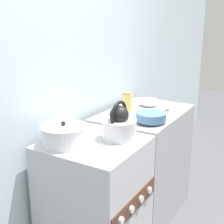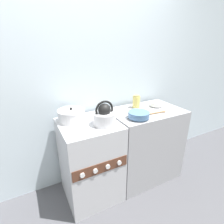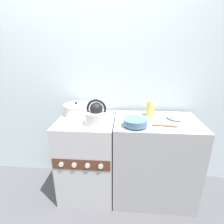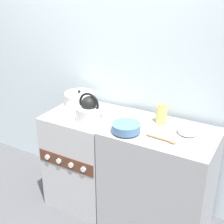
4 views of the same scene
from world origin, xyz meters
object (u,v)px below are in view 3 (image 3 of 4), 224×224
at_px(enamel_bowl, 135,122).
at_px(storage_jar, 150,109).
at_px(small_ceramic_bowl, 176,116).
at_px(stove, 88,157).
at_px(cooking_pot, 76,109).
at_px(kettle, 97,115).

bearing_deg(enamel_bowl, storage_jar, 59.56).
bearing_deg(storage_jar, small_ceramic_bowl, -19.21).
height_order(small_ceramic_bowl, storage_jar, storage_jar).
bearing_deg(stove, cooking_pot, 135.25).
xyz_separation_m(kettle, enamel_bowl, (0.36, -0.06, -0.03)).
xyz_separation_m(cooking_pot, storage_jar, (0.79, -0.00, 0.03)).
bearing_deg(stove, enamel_bowl, -17.93).
distance_m(cooking_pot, storage_jar, 0.79).
bearing_deg(stove, kettle, -38.02).
bearing_deg(storage_jar, cooking_pot, 179.91).
relative_size(cooking_pot, small_ceramic_bowl, 1.93).
relative_size(cooking_pot, enamel_bowl, 1.24).
xyz_separation_m(enamel_bowl, small_ceramic_bowl, (0.41, 0.20, -0.01)).
distance_m(stove, cooking_pot, 0.54).
distance_m(stove, small_ceramic_bowl, 1.02).
relative_size(enamel_bowl, small_ceramic_bowl, 1.55).
distance_m(enamel_bowl, storage_jar, 0.33).
distance_m(kettle, small_ceramic_bowl, 0.78).
xyz_separation_m(kettle, small_ceramic_bowl, (0.77, 0.14, -0.04)).
bearing_deg(kettle, stove, 141.98).
bearing_deg(small_ceramic_bowl, cooking_pot, 175.25).
distance_m(cooking_pot, enamel_bowl, 0.68).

